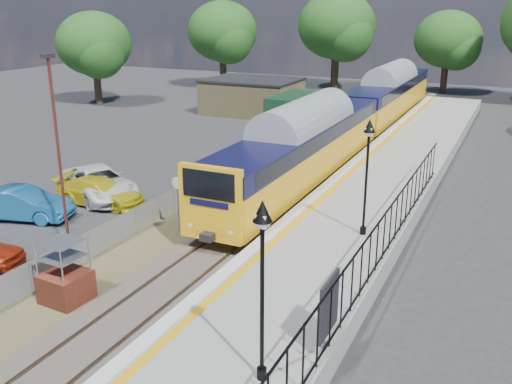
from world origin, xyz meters
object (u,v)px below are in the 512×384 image
Objects in this scene: brick_plinth at (65,273)px; carpark_lamp at (58,145)px; victorian_lamp_north at (368,150)px; car_yellow at (100,192)px; victorian_lamp_south at (262,251)px; train at (356,113)px; speed_sign at (177,196)px; car_blue at (22,204)px; car_white at (99,183)px.

brick_plinth is 0.29× the size of carpark_lamp.
victorian_lamp_north reaches higher than car_yellow.
carpark_lamp is (-2.99, 3.33, 3.33)m from brick_plinth.
victorian_lamp_south is 0.11× the size of train.
speed_sign is (-2.50, -18.87, -0.60)m from train.
brick_plinth is at bearing 165.69° from victorian_lamp_south.
train is at bearing 84.06° from brick_plinth.
brick_plinth is (-2.66, -25.54, -1.27)m from train.
car_yellow is at bearing -46.95° from car_blue.
victorian_lamp_north is (-0.20, 10.00, 0.00)m from victorian_lamp_south.
brick_plinth is 0.49× the size of car_yellow.
car_white is at bearing 171.93° from speed_sign.
victorian_lamp_north reaches higher than car_blue.
train reaches higher than brick_plinth.
speed_sign reaches higher than car_yellow.
brick_plinth reaches higher than car_blue.
victorian_lamp_south reaches higher than car_blue.
car_yellow is at bearing 123.43° from brick_plinth.
carpark_lamp is at bearing -122.24° from car_white.
speed_sign is 0.57× the size of car_blue.
car_yellow is (-5.45, 8.25, -0.41)m from brick_plinth.
victorian_lamp_south is at bearing -88.85° from victorian_lamp_north.
car_white is at bearing -32.10° from car_blue.
car_blue is 0.82× the size of car_white.
car_blue is at bearing -116.07° from train.
car_yellow is (-5.60, 1.57, -1.07)m from speed_sign.
victorian_lamp_north reaches higher than car_white.
train is 19.04m from speed_sign.
train is (-5.30, 17.63, -1.96)m from victorian_lamp_north.
speed_sign is 0.33× the size of carpark_lamp.
speed_sign is 0.47× the size of car_white.
speed_sign is at bearing -94.00° from car_blue.
brick_plinth is at bearing -48.12° from carpark_lamp.
speed_sign reaches higher than car_blue.
car_yellow is at bearing -110.50° from car_white.
speed_sign is at bearing -109.11° from car_yellow.
carpark_lamp is (-10.95, -4.59, 0.11)m from victorian_lamp_north.
brick_plinth is (-8.16, 2.08, -3.22)m from victorian_lamp_south.
train is at bearing -28.52° from car_yellow.
victorian_lamp_south is at bearing -78.74° from train.
victorian_lamp_north is at bearing -95.42° from car_blue.
car_blue is at bearing -169.56° from victorian_lamp_north.
train is 15.75× the size of speed_sign.
train is at bearing 106.74° from victorian_lamp_north.
train is 18.22× the size of brick_plinth.
victorian_lamp_south is 0.83× the size of car_white.
car_blue reaches higher than car_yellow.
victorian_lamp_north is 18.51m from train.
car_blue is (-15.50, 7.18, -3.54)m from victorian_lamp_south.
carpark_lamp is 7.53m from car_white.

